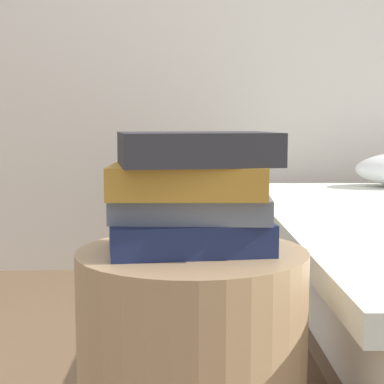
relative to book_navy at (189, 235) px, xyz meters
name	(u,v)px	position (x,y,z in m)	size (l,w,h in m)	color
wall_back	(173,10)	(0.01, 2.00, 0.75)	(7.00, 0.08, 2.60)	silver
book_navy	(189,235)	(0.00, 0.00, 0.00)	(0.28, 0.18, 0.06)	#19234C
book_slate	(189,207)	(0.00, 0.01, 0.05)	(0.28, 0.17, 0.04)	slate
book_ochre	(187,180)	(0.00, 0.00, 0.10)	(0.27, 0.19, 0.06)	#B7842D
book_charcoal	(197,149)	(0.01, -0.01, 0.16)	(0.27, 0.19, 0.06)	#28282D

